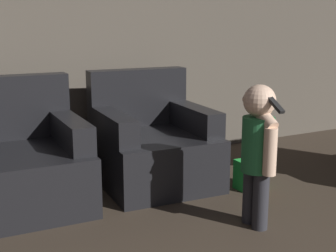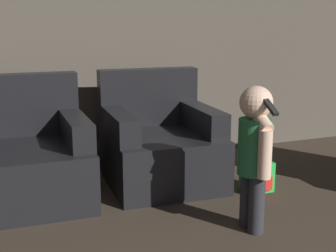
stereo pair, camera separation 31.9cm
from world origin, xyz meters
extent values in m
cube|color=#51493F|center=(0.00, 4.50, 1.30)|extent=(8.40, 0.05, 2.60)
cube|color=black|center=(-0.85, 3.73, 0.21)|extent=(0.88, 0.94, 0.42)
cube|color=black|center=(-0.84, 4.11, 0.66)|extent=(0.86, 0.18, 0.49)
cube|color=black|center=(-0.50, 3.72, 0.52)|extent=(0.18, 0.76, 0.20)
cube|color=black|center=(0.19, 3.73, 0.21)|extent=(0.90, 0.96, 0.42)
cube|color=black|center=(0.21, 4.11, 0.66)|extent=(0.86, 0.21, 0.49)
cube|color=black|center=(-0.16, 3.75, 0.52)|extent=(0.20, 0.76, 0.20)
cube|color=black|center=(0.53, 3.71, 0.52)|extent=(0.20, 0.76, 0.20)
cylinder|color=#28282D|center=(0.41, 2.77, 0.18)|extent=(0.10, 0.10, 0.37)
cylinder|color=#28282D|center=(0.41, 2.66, 0.18)|extent=(0.10, 0.10, 0.37)
cylinder|color=#236638|center=(0.41, 2.72, 0.54)|extent=(0.20, 0.20, 0.35)
sphere|color=beige|center=(0.41, 2.72, 0.82)|extent=(0.20, 0.20, 0.20)
cylinder|color=beige|center=(0.40, 2.59, 0.53)|extent=(0.08, 0.08, 0.30)
cylinder|color=beige|center=(0.41, 2.72, 0.75)|extent=(0.08, 0.30, 0.22)
cube|color=black|center=(0.41, 2.59, 0.83)|extent=(0.04, 0.16, 0.10)
cube|color=green|center=(0.81, 3.29, 0.12)|extent=(0.24, 0.14, 0.24)
cube|color=red|center=(0.81, 3.21, 0.08)|extent=(0.17, 0.02, 0.10)
camera|label=1|loc=(-1.41, 0.47, 1.30)|focal=50.00mm
camera|label=2|loc=(-1.12, 0.33, 1.30)|focal=50.00mm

